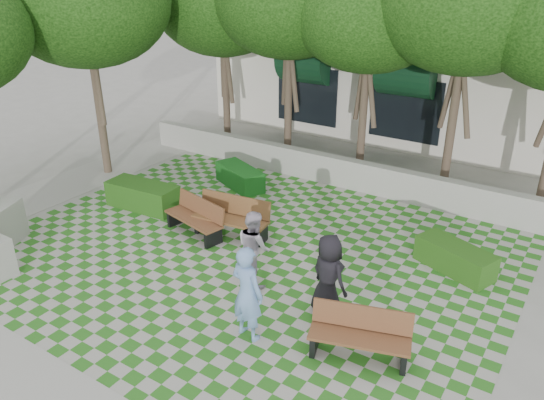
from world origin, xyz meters
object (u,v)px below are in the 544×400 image
Objects in this scene: hedge_east at (455,258)px; hedge_midleft at (240,177)px; bench_mid at (232,218)px; bench_west at (196,218)px; bench_east at (360,335)px; hedge_west at (143,196)px; person_dark at (328,276)px; person_blue at (247,293)px; person_white at (254,247)px.

hedge_east is 0.97× the size of hedge_midleft.
bench_west is at bearing -159.59° from bench_mid.
bench_mid is at bearing 40.72° from bench_west.
hedge_east is at bearing -10.51° from hedge_midleft.
bench_east is 8.16m from hedge_midleft.
bench_mid reaches higher than bench_west.
bench_west reaches higher than hedge_west.
person_dark reaches higher than hedge_west.
bench_west reaches higher than hedge_east.
hedge_west is 1.09× the size of person_blue.
bench_mid is at bearing 0.63° from hedge_west.
person_blue is at bearing -120.19° from hedge_east.
person_white is (-1.87, 0.17, -0.03)m from person_dark.
bench_east is 0.98× the size of person_blue.
hedge_east is 0.93× the size of person_blue.
person_blue is at bearing -56.19° from bench_mid.
person_dark is at bearing -13.14° from hedge_west.
person_blue reaches higher than person_white.
person_dark is at bearing 125.48° from bench_east.
bench_mid is at bearing 135.24° from bench_east.
hedge_midleft is 7.24m from person_blue.
hedge_west is at bearing 7.19° from person_dark.
person_blue reaches higher than hedge_west.
bench_mid is 1.08× the size of bench_west.
bench_east is 3.12m from person_white.
person_dark is at bearing -31.51° from bench_mid.
bench_mid reaches higher than bench_east.
hedge_midleft is at bearing -44.66° from person_blue.
hedge_west is at bearing 14.62° from person_white.
hedge_west is 5.03m from person_white.
bench_mid is 4.04m from person_blue.
hedge_midleft is at bearing -19.64° from person_white.
hedge_east is at bearing 29.93° from bench_west.
bench_east is at bearing -154.64° from person_blue.
bench_east is at bearing 163.06° from person_dark.
hedge_midleft is at bearing 119.04° from bench_west.
bench_east is at bearing -167.64° from person_white.
person_white reaches higher than bench_mid.
bench_west is at bearing -28.75° from person_blue.
person_white is at bearing -141.29° from hedge_east.
bench_mid reaches higher than hedge_midleft.
bench_east reaches higher than hedge_west.
person_dark is at bearing -154.30° from person_white.
bench_mid is 1.20× the size of person_white.
person_blue reaches higher than hedge_midleft.
bench_west is 4.55m from person_dark.
person_white is (-0.96, 1.60, -0.11)m from person_blue.
person_blue is 1.87m from person_white.
hedge_east is 1.02× the size of person_dark.
bench_mid is 0.94m from bench_west.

